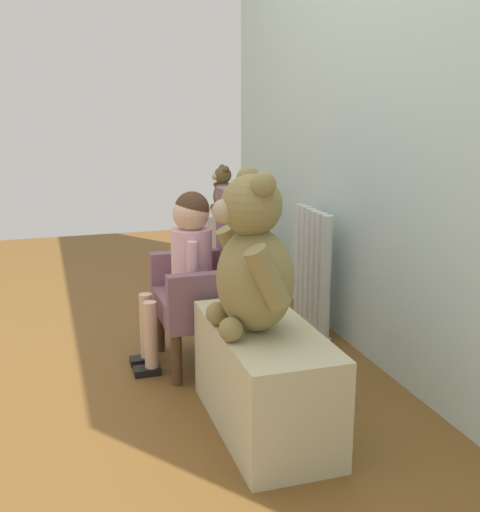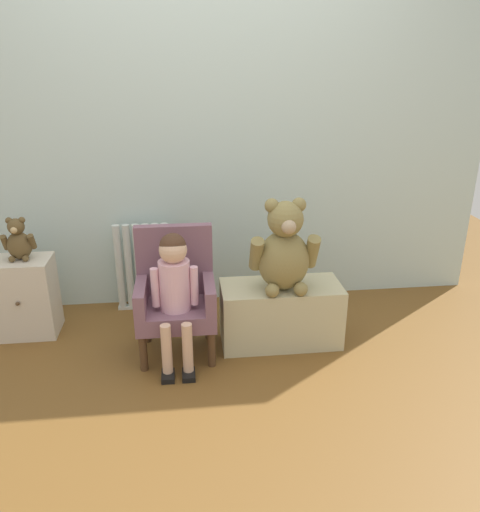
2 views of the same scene
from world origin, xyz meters
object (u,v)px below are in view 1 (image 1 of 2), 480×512
(child_figure, at_px, (186,254))
(radiator, at_px, (312,272))
(large_teddy_bear, at_px, (253,261))
(low_bench, at_px, (264,379))
(small_teddy_bear, at_px, (223,191))
(small_dresser, at_px, (221,253))
(child_armchair, at_px, (213,282))

(child_figure, bearing_deg, radiator, 108.39)
(child_figure, distance_m, large_teddy_bear, 0.63)
(child_figure, relative_size, large_teddy_bear, 1.40)
(child_figure, bearing_deg, large_teddy_bear, 8.24)
(radiator, distance_m, child_figure, 0.73)
(low_bench, bearing_deg, small_teddy_bear, 169.25)
(radiator, distance_m, small_dresser, 0.75)
(low_bench, height_order, small_teddy_bear, small_teddy_bear)
(radiator, relative_size, small_teddy_bear, 2.33)
(large_teddy_bear, bearing_deg, child_figure, -171.76)
(radiator, distance_m, large_teddy_bear, 1.06)
(child_armchair, bearing_deg, small_dresser, 162.31)
(small_dresser, height_order, child_armchair, child_armchair)
(small_dresser, relative_size, small_teddy_bear, 1.90)
(child_figure, xyz_separation_m, low_bench, (0.61, 0.13, -0.30))
(low_bench, xyz_separation_m, large_teddy_bear, (-0.00, -0.04, 0.42))
(child_figure, height_order, large_teddy_bear, large_teddy_bear)
(child_armchair, bearing_deg, child_figure, -90.00)
(child_armchair, xyz_separation_m, small_teddy_bear, (-0.90, 0.31, 0.25))
(large_teddy_bear, bearing_deg, child_armchair, 177.68)
(radiator, height_order, child_armchair, child_armchair)
(small_dresser, height_order, small_teddy_bear, small_teddy_bear)
(large_teddy_bear, relative_size, small_teddy_bear, 2.07)
(radiator, xyz_separation_m, small_dresser, (-0.70, -0.26, -0.05))
(small_teddy_bear, bearing_deg, child_armchair, -18.69)
(child_armchair, relative_size, small_teddy_bear, 2.84)
(radiator, bearing_deg, child_figure, -71.61)
(low_bench, xyz_separation_m, small_teddy_bear, (-1.52, 0.29, 0.42))
(large_teddy_bear, height_order, small_teddy_bear, large_teddy_bear)
(low_bench, bearing_deg, radiator, 147.25)
(small_dresser, distance_m, large_teddy_bear, 1.60)
(large_teddy_bear, distance_m, small_teddy_bear, 1.55)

